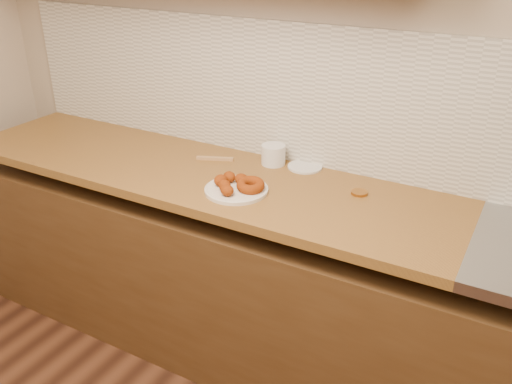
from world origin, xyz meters
TOP-DOWN VIEW (x-y plane):
  - wall_back at (0.00, 2.00)m, footprint 4.00×0.02m
  - base_cabinet at (0.00, 1.69)m, footprint 3.60×0.60m
  - butcher_block at (-0.65, 1.69)m, footprint 2.30×0.62m
  - backsplash at (0.00, 1.99)m, footprint 3.60×0.02m
  - donut_plate at (-0.37, 1.59)m, footprint 0.25×0.25m
  - ring_donut at (-0.32, 1.60)m, footprint 0.16×0.16m
  - fried_dough_chunks at (-0.41, 1.58)m, footprint 0.14×0.20m
  - plastic_tub at (-0.38, 1.91)m, footprint 0.13×0.13m
  - tub_lid at (-0.24, 1.94)m, footprint 0.15×0.15m
  - brass_jar_lid at (0.06, 1.80)m, footprint 0.08×0.08m
  - wooden_utensil at (-0.63, 1.82)m, footprint 0.16×0.08m

SIDE VIEW (x-z plane):
  - base_cabinet at x=0.00m, z-range 0.00..0.77m
  - butcher_block at x=-0.65m, z-range 0.86..0.90m
  - tub_lid at x=-0.24m, z-range 0.90..0.91m
  - brass_jar_lid at x=0.06m, z-range 0.90..0.91m
  - wooden_utensil at x=-0.63m, z-range 0.90..0.91m
  - donut_plate at x=-0.37m, z-range 0.90..0.91m
  - ring_donut at x=-0.32m, z-range 0.91..0.96m
  - fried_dough_chunks at x=-0.41m, z-range 0.91..0.96m
  - plastic_tub at x=-0.38m, z-range 0.90..0.99m
  - backsplash at x=0.00m, z-range 0.90..1.50m
  - wall_back at x=0.00m, z-range 0.00..2.70m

